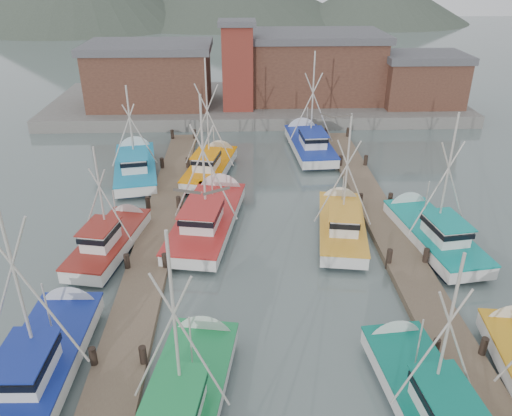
{
  "coord_description": "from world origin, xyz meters",
  "views": [
    {
      "loc": [
        -1.98,
        -17.43,
        15.2
      ],
      "look_at": [
        -1.09,
        7.41,
        2.6
      ],
      "focal_mm": 35.0,
      "sensor_mm": 36.0,
      "label": 1
    }
  ],
  "objects_px": {
    "lookout_tower": "(238,65)",
    "boat_4": "(187,393)",
    "boat_12": "(212,166)",
    "boat_8": "(209,216)"
  },
  "relations": [
    {
      "from": "lookout_tower",
      "to": "boat_8",
      "type": "height_order",
      "value": "lookout_tower"
    },
    {
      "from": "lookout_tower",
      "to": "boat_8",
      "type": "bearing_deg",
      "value": -94.76
    },
    {
      "from": "lookout_tower",
      "to": "boat_12",
      "type": "height_order",
      "value": "lookout_tower"
    },
    {
      "from": "boat_4",
      "to": "boat_12",
      "type": "xyz_separation_m",
      "value": [
        -0.05,
        22.48,
        0.0
      ]
    },
    {
      "from": "boat_4",
      "to": "boat_8",
      "type": "xyz_separation_m",
      "value": [
        0.15,
        14.05,
        0.0
      ]
    },
    {
      "from": "boat_4",
      "to": "boat_8",
      "type": "bearing_deg",
      "value": 98.53
    },
    {
      "from": "lookout_tower",
      "to": "boat_4",
      "type": "relative_size",
      "value": 0.93
    },
    {
      "from": "lookout_tower",
      "to": "boat_12",
      "type": "xyz_separation_m",
      "value": [
        -2.11,
        -14.44,
        -4.87
      ]
    },
    {
      "from": "lookout_tower",
      "to": "boat_4",
      "type": "xyz_separation_m",
      "value": [
        -2.06,
        -36.92,
        -4.87
      ]
    },
    {
      "from": "boat_4",
      "to": "lookout_tower",
      "type": "bearing_deg",
      "value": 95.96
    }
  ]
}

